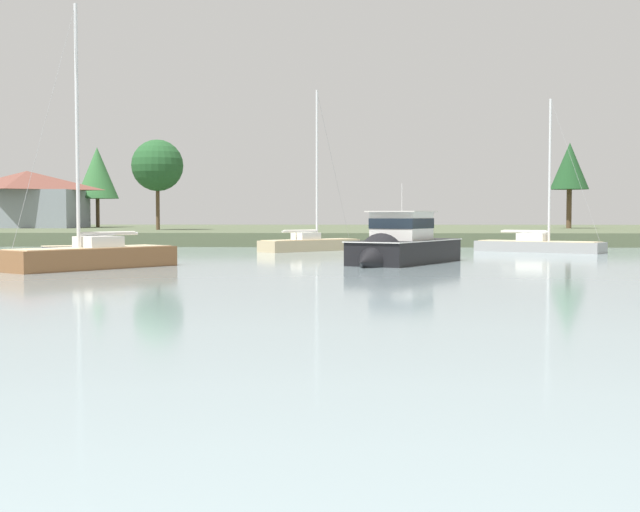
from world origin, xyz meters
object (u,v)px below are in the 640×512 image
(cruiser_black, at_px, (398,252))
(sailboat_grey, at_px, (539,248))
(dinghy_navy, at_px, (69,250))
(sailboat_sand, at_px, (310,247))
(mooring_buoy_red, at_px, (60,249))
(sailboat_wood, at_px, (92,263))

(cruiser_black, bearing_deg, sailboat_grey, 54.87)
(dinghy_navy, height_order, cruiser_black, cruiser_black)
(sailboat_sand, bearing_deg, mooring_buoy_red, 175.51)
(sailboat_sand, xyz_separation_m, mooring_buoy_red, (-18.77, 1.47, -0.18))
(sailboat_wood, distance_m, dinghy_navy, 19.05)
(sailboat_wood, bearing_deg, sailboat_grey, 37.34)
(cruiser_black, bearing_deg, sailboat_sand, 109.00)
(sailboat_grey, bearing_deg, sailboat_sand, 176.58)
(dinghy_navy, bearing_deg, cruiser_black, -30.84)
(sailboat_wood, distance_m, mooring_buoy_red, 23.82)
(sailboat_wood, height_order, dinghy_navy, sailboat_wood)
(sailboat_wood, xyz_separation_m, sailboat_grey, (25.57, 19.51, -0.03))
(cruiser_black, bearing_deg, sailboat_wood, -163.40)
(dinghy_navy, relative_size, sailboat_sand, 0.33)
(sailboat_sand, height_order, mooring_buoy_red, sailboat_sand)
(sailboat_wood, xyz_separation_m, cruiser_black, (14.99, 4.47, 0.33))
(sailboat_wood, height_order, cruiser_black, sailboat_wood)
(sailboat_grey, height_order, sailboat_sand, sailboat_sand)
(sailboat_sand, bearing_deg, dinghy_navy, -170.43)
(sailboat_sand, bearing_deg, sailboat_grey, -3.42)
(sailboat_grey, relative_size, cruiser_black, 1.14)
(dinghy_navy, relative_size, sailboat_grey, 0.36)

